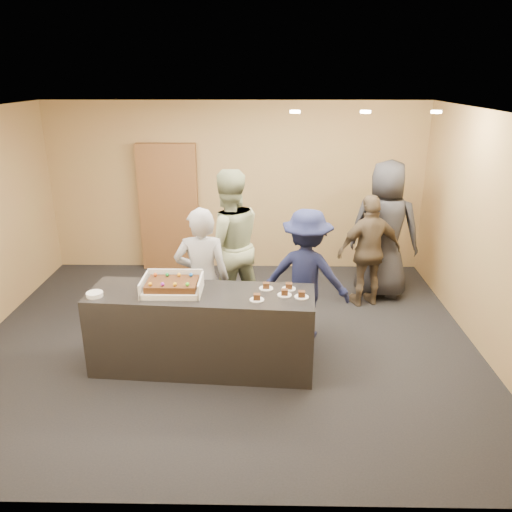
# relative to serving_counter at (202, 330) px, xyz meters

# --- Properties ---
(room) EXTENTS (6.04, 6.00, 2.70)m
(room) POSITION_rel_serving_counter_xyz_m (0.21, 0.59, 0.90)
(room) COLOR black
(room) RESTS_ON ground
(serving_counter) EXTENTS (2.44, 0.87, 0.90)m
(serving_counter) POSITION_rel_serving_counter_xyz_m (0.00, 0.00, 0.00)
(serving_counter) COLOR black
(serving_counter) RESTS_ON floor
(storage_cabinet) EXTENTS (0.94, 0.15, 2.06)m
(storage_cabinet) POSITION_rel_serving_counter_xyz_m (-0.88, 3.00, 0.58)
(storage_cabinet) COLOR brown
(storage_cabinet) RESTS_ON floor
(cake_box) EXTENTS (0.62, 0.43, 0.18)m
(cake_box) POSITION_rel_serving_counter_xyz_m (-0.30, 0.02, 0.49)
(cake_box) COLOR white
(cake_box) RESTS_ON serving_counter
(sheet_cake) EXTENTS (0.53, 0.37, 0.11)m
(sheet_cake) POSITION_rel_serving_counter_xyz_m (-0.30, -0.00, 0.55)
(sheet_cake) COLOR #3E210E
(sheet_cake) RESTS_ON cake_box
(plate_stack) EXTENTS (0.17, 0.17, 0.04)m
(plate_stack) POSITION_rel_serving_counter_xyz_m (-1.09, -0.11, 0.47)
(plate_stack) COLOR white
(plate_stack) RESTS_ON serving_counter
(slice_a) EXTENTS (0.15, 0.15, 0.07)m
(slice_a) POSITION_rel_serving_counter_xyz_m (0.60, -0.17, 0.47)
(slice_a) COLOR white
(slice_a) RESTS_ON serving_counter
(slice_b) EXTENTS (0.15, 0.15, 0.07)m
(slice_b) POSITION_rel_serving_counter_xyz_m (0.69, 0.11, 0.47)
(slice_b) COLOR white
(slice_b) RESTS_ON serving_counter
(slice_c) EXTENTS (0.15, 0.15, 0.07)m
(slice_c) POSITION_rel_serving_counter_xyz_m (0.88, -0.05, 0.47)
(slice_c) COLOR white
(slice_c) RESTS_ON serving_counter
(slice_d) EXTENTS (0.15, 0.15, 0.07)m
(slice_d) POSITION_rel_serving_counter_xyz_m (0.94, 0.11, 0.47)
(slice_d) COLOR white
(slice_d) RESTS_ON serving_counter
(slice_e) EXTENTS (0.15, 0.15, 0.07)m
(slice_e) POSITION_rel_serving_counter_xyz_m (1.06, -0.10, 0.47)
(slice_e) COLOR white
(slice_e) RESTS_ON serving_counter
(person_server_grey) EXTENTS (0.64, 0.44, 1.71)m
(person_server_grey) POSITION_rel_serving_counter_xyz_m (-0.04, 0.45, 0.41)
(person_server_grey) COLOR #9B9CA0
(person_server_grey) RESTS_ON floor
(person_sage_man) EXTENTS (1.16, 1.03, 1.98)m
(person_sage_man) POSITION_rel_serving_counter_xyz_m (0.20, 1.27, 0.54)
(person_sage_man) COLOR gray
(person_sage_man) RESTS_ON floor
(person_navy_man) EXTENTS (1.18, 0.89, 1.62)m
(person_navy_man) POSITION_rel_serving_counter_xyz_m (1.17, 0.71, 0.36)
(person_navy_man) COLOR #171C40
(person_navy_man) RESTS_ON floor
(person_brown_extra) EXTENTS (0.99, 0.62, 1.58)m
(person_brown_extra) POSITION_rel_serving_counter_xyz_m (2.11, 1.66, 0.34)
(person_brown_extra) COLOR brown
(person_brown_extra) RESTS_ON floor
(person_dark_suit) EXTENTS (1.12, 0.90, 1.98)m
(person_dark_suit) POSITION_rel_serving_counter_xyz_m (2.37, 1.98, 0.54)
(person_dark_suit) COLOR #27272C
(person_dark_suit) RESTS_ON floor
(ceiling_spotlights) EXTENTS (1.72, 0.12, 0.03)m
(ceiling_spotlights) POSITION_rel_serving_counter_xyz_m (1.81, 1.09, 2.22)
(ceiling_spotlights) COLOR #FFEAC6
(ceiling_spotlights) RESTS_ON ceiling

